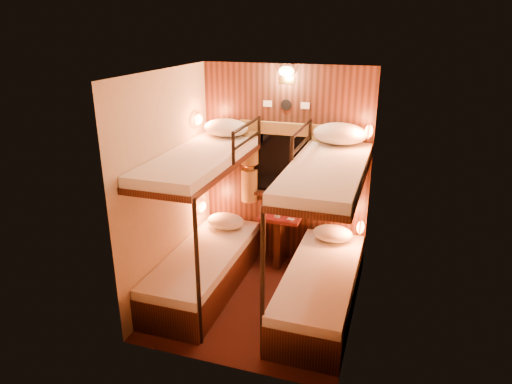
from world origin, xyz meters
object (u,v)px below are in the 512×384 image
(table, at_px, (280,233))
(bottle_left, at_px, (284,207))
(bottle_right, at_px, (278,209))
(bunk_left, at_px, (204,243))
(bunk_right, at_px, (322,261))

(table, xyz_separation_m, bottle_left, (0.03, 0.06, 0.33))
(bottle_left, distance_m, bottle_right, 0.14)
(bottle_right, bearing_deg, bunk_left, -131.29)
(bunk_left, xyz_separation_m, bottle_right, (0.63, 0.72, 0.20))
(bunk_left, distance_m, table, 1.02)
(bunk_left, xyz_separation_m, bunk_right, (1.30, 0.00, 0.00))
(bunk_right, bearing_deg, bottle_left, 126.05)
(table, distance_m, bottle_right, 0.35)
(table, relative_size, bottle_right, 2.62)
(bunk_right, xyz_separation_m, table, (-0.65, 0.78, -0.14))
(bunk_right, bearing_deg, table, 129.67)
(bunk_left, distance_m, bunk_right, 1.30)
(bottle_right, bearing_deg, bunk_right, -47.26)
(bunk_left, bearing_deg, table, 50.33)
(bunk_right, height_order, bottle_left, bunk_right)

